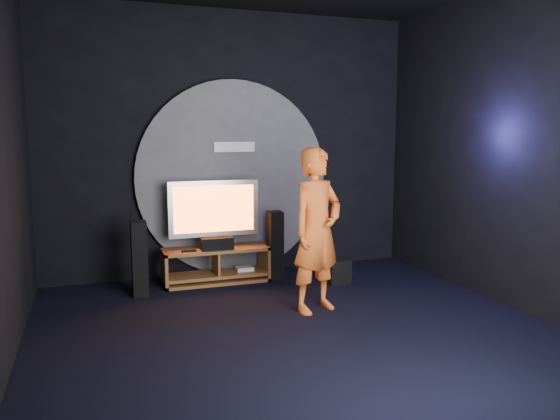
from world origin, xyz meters
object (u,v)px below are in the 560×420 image
at_px(media_console, 216,267).
at_px(tv, 214,211).
at_px(tower_speaker_left, 139,259).
at_px(tower_speaker_right, 275,245).
at_px(player, 317,230).
at_px(subwoofer, 337,271).

relative_size(media_console, tv, 1.16).
bearing_deg(tower_speaker_left, media_console, 16.57).
relative_size(tower_speaker_left, tower_speaker_right, 1.00).
height_order(media_console, tv, tv).
distance_m(tower_speaker_right, player, 1.45).
bearing_deg(tower_speaker_right, media_console, 174.75).
relative_size(tv, tower_speaker_right, 1.30).
relative_size(media_console, subwoofer, 4.38).
bearing_deg(subwoofer, tower_speaker_right, 145.51).
height_order(tower_speaker_left, player, player).
distance_m(tower_speaker_left, player, 2.15).
xyz_separation_m(tv, tower_speaker_right, (0.78, -0.14, -0.47)).
bearing_deg(subwoofer, player, -126.58).
distance_m(tower_speaker_right, subwoofer, 0.87).
bearing_deg(media_console, tower_speaker_right, -5.25).
distance_m(media_console, tv, 0.73).
bearing_deg(subwoofer, media_console, 159.69).
height_order(tv, tower_speaker_right, tv).
xyz_separation_m(media_console, player, (0.78, -1.45, 0.69)).
bearing_deg(media_console, subwoofer, -20.31).
xyz_separation_m(tv, tower_speaker_left, (-0.97, -0.36, -0.47)).
relative_size(tower_speaker_left, player, 0.51).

